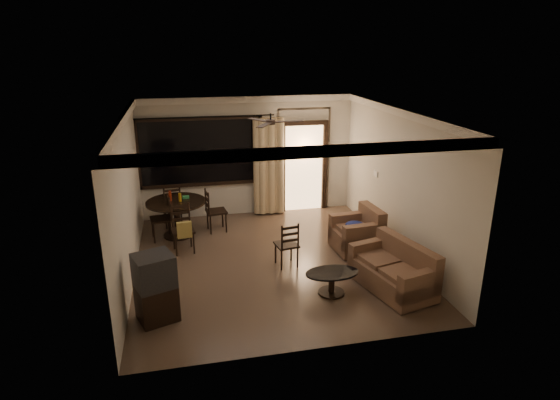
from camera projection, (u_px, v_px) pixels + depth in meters
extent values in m
plane|color=#7F6651|center=(271.00, 261.00, 8.89)|extent=(5.50, 5.50, 0.00)
plane|color=beige|center=(248.00, 157.00, 10.98)|extent=(5.00, 0.00, 5.00)
plane|color=beige|center=(314.00, 256.00, 5.89)|extent=(5.00, 0.00, 5.00)
plane|color=beige|center=(127.00, 201.00, 7.93)|extent=(0.00, 5.50, 5.50)
plane|color=beige|center=(399.00, 183.00, 8.94)|extent=(0.00, 5.50, 5.50)
plane|color=white|center=(271.00, 113.00, 7.99)|extent=(5.50, 5.50, 0.00)
cube|color=black|center=(201.00, 152.00, 10.68)|extent=(2.70, 0.04, 1.45)
cylinder|color=black|center=(203.00, 117.00, 10.36)|extent=(3.20, 0.03, 0.03)
cube|color=#FFC684|center=(304.00, 168.00, 11.33)|extent=(0.91, 0.03, 2.08)
cube|color=white|center=(376.00, 174.00, 9.95)|extent=(0.02, 0.18, 0.12)
cylinder|color=black|center=(271.00, 117.00, 8.01)|extent=(0.03, 0.03, 0.12)
cylinder|color=black|center=(271.00, 122.00, 8.04)|extent=(0.16, 0.16, 0.08)
cylinder|color=black|center=(176.00, 202.00, 9.83)|extent=(1.26, 1.26, 0.04)
cylinder|color=black|center=(177.00, 219.00, 9.95)|extent=(0.13, 0.13, 0.73)
cylinder|color=black|center=(178.00, 235.00, 10.07)|extent=(0.63, 0.63, 0.03)
cylinder|color=maroon|center=(170.00, 196.00, 9.80)|extent=(0.06, 0.06, 0.22)
cylinder|color=#B28012|center=(180.00, 197.00, 9.77)|extent=(0.06, 0.06, 0.18)
cube|color=#298B4D|center=(186.00, 197.00, 10.00)|extent=(0.14, 0.10, 0.05)
cube|color=black|center=(161.00, 219.00, 9.76)|extent=(0.47, 0.47, 0.04)
cube|color=black|center=(216.00, 211.00, 10.20)|extent=(0.47, 0.47, 0.04)
cube|color=black|center=(183.00, 230.00, 9.17)|extent=(0.47, 0.47, 0.04)
cube|color=tan|center=(184.00, 230.00, 8.93)|extent=(0.29, 0.11, 0.32)
cube|color=black|center=(172.00, 206.00, 10.51)|extent=(0.47, 0.47, 0.04)
cube|color=black|center=(157.00, 302.00, 6.96)|extent=(0.68, 0.65, 0.55)
cube|color=black|center=(154.00, 271.00, 6.79)|extent=(0.68, 0.65, 0.49)
cube|color=black|center=(172.00, 266.00, 6.93)|extent=(0.15, 0.38, 0.34)
cube|color=#452520|center=(392.00, 278.00, 7.84)|extent=(1.12, 1.63, 0.37)
cube|color=#452520|center=(407.00, 258.00, 7.87)|extent=(0.53, 1.48, 0.60)
cube|color=#452520|center=(420.00, 285.00, 7.22)|extent=(0.80, 0.35, 0.46)
cube|color=#452520|center=(369.00, 253.00, 8.34)|extent=(0.80, 0.35, 0.46)
cube|color=#452520|center=(390.00, 267.00, 7.75)|extent=(0.85, 1.39, 0.11)
cube|color=#452520|center=(356.00, 240.00, 9.30)|extent=(0.91, 0.91, 0.40)
cube|color=#452520|center=(372.00, 223.00, 9.29)|extent=(0.27, 0.86, 0.65)
cube|color=#452520|center=(364.00, 237.00, 8.94)|extent=(0.86, 0.25, 0.50)
cube|color=#452520|center=(349.00, 225.00, 9.54)|extent=(0.86, 0.25, 0.50)
cube|color=#452520|center=(354.00, 229.00, 9.22)|extent=(0.65, 0.70, 0.12)
ellipsoid|color=navy|center=(354.00, 224.00, 9.18)|extent=(0.36, 0.30, 0.11)
ellipsoid|color=black|center=(332.00, 273.00, 7.64)|extent=(0.89, 0.53, 0.03)
cylinder|color=black|center=(332.00, 283.00, 7.70)|extent=(0.10, 0.10, 0.36)
cylinder|color=black|center=(331.00, 292.00, 7.76)|extent=(0.43, 0.43, 0.03)
cube|color=black|center=(287.00, 245.00, 8.61)|extent=(0.44, 0.44, 0.04)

